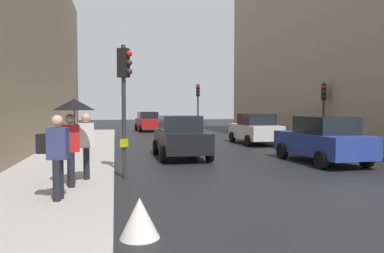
{
  "coord_description": "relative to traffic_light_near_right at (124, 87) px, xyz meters",
  "views": [
    {
      "loc": [
        -5.47,
        -7.64,
        2.07
      ],
      "look_at": [
        -1.57,
        10.89,
        1.13
      ],
      "focal_mm": 34.3,
      "sensor_mm": 36.0,
      "label": 1
    }
  ],
  "objects": [
    {
      "name": "ground_plane",
      "position": [
        5.19,
        -3.26,
        -2.69
      ],
      "size": [
        120.0,
        120.0,
        0.0
      ],
      "primitive_type": "plane",
      "color": "black"
    },
    {
      "name": "building_facade_right",
      "position": [
        16.71,
        9.93,
        3.96
      ],
      "size": [
        12.0,
        24.36,
        13.31
      ],
      "primitive_type": "cube",
      "color": "gray",
      "rests_on": "ground"
    },
    {
      "name": "car_red_sedan",
      "position": [
        2.66,
        22.38,
        -1.81
      ],
      "size": [
        2.27,
        4.33,
        1.76
      ],
      "color": "red",
      "rests_on": "ground"
    },
    {
      "name": "pedestrian_with_black_backpack",
      "position": [
        -1.09,
        -0.69,
        -1.53
      ],
      "size": [
        0.63,
        0.36,
        1.77
      ],
      "color": "black",
      "rests_on": "sidewalk_kerb"
    },
    {
      "name": "car_dark_suv",
      "position": [
        2.42,
        4.25,
        -1.81
      ],
      "size": [
        2.03,
        4.2,
        1.76
      ],
      "color": "black",
      "rests_on": "ground"
    },
    {
      "name": "sidewalk_kerb",
      "position": [
        -1.96,
        2.74,
        -2.61
      ],
      "size": [
        3.28,
        40.0,
        0.16
      ],
      "primitive_type": "cube",
      "color": "#A8A5A0",
      "rests_on": "ground"
    },
    {
      "name": "warning_sign_triangle",
      "position": [
        0.09,
        -5.1,
        -2.37
      ],
      "size": [
        0.64,
        0.64,
        0.65
      ],
      "primitive_type": "cone",
      "color": "silver",
      "rests_on": "ground"
    },
    {
      "name": "pedestrian_with_umbrella",
      "position": [
        -1.27,
        -1.62,
        -0.85
      ],
      "size": [
        1.0,
        1.0,
        2.14
      ],
      "color": "black",
      "rests_on": "sidewalk_kerb"
    },
    {
      "name": "car_white_compact",
      "position": [
        7.64,
        9.01,
        -1.81
      ],
      "size": [
        2.04,
        4.21,
        1.76
      ],
      "color": "silver",
      "rests_on": "ground"
    },
    {
      "name": "car_blue_van",
      "position": [
        7.39,
        1.59,
        -1.81
      ],
      "size": [
        2.18,
        4.28,
        1.76
      ],
      "color": "navy",
      "rests_on": "ground"
    },
    {
      "name": "pedestrian_with_grey_backpack",
      "position": [
        -1.49,
        -2.94,
        -1.53
      ],
      "size": [
        0.64,
        0.38,
        1.77
      ],
      "color": "black",
      "rests_on": "sidewalk_kerb"
    },
    {
      "name": "traffic_light_near_right",
      "position": [
        0.0,
        0.0,
        0.0
      ],
      "size": [
        0.44,
        0.37,
        3.91
      ],
      "color": "#2D2D2D",
      "rests_on": "ground"
    },
    {
      "name": "traffic_light_far_median",
      "position": [
        5.91,
        16.26,
        0.01
      ],
      "size": [
        0.25,
        0.43,
        3.92
      ],
      "color": "#2D2D2D",
      "rests_on": "ground"
    },
    {
      "name": "traffic_light_mid_street",
      "position": [
        10.4,
        6.42,
        -0.33
      ],
      "size": [
        0.36,
        0.45,
        3.42
      ],
      "color": "#2D2D2D",
      "rests_on": "ground"
    }
  ]
}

